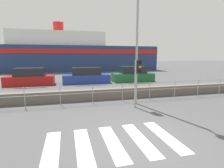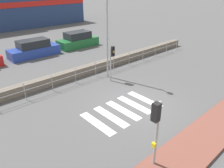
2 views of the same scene
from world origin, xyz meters
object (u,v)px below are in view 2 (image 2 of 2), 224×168
traffic_light_near (156,122)px  parked_car_blue (34,49)px  streetlamp (109,21)px  parked_car_green (78,40)px  traffic_light_far (112,56)px

traffic_light_near → parked_car_blue: size_ratio=0.62×
traffic_light_near → streetlamp: 8.84m
streetlamp → parked_car_blue: size_ratio=1.44×
streetlamp → parked_car_green: 9.53m
traffic_light_near → traffic_light_far: traffic_light_near is taller
streetlamp → parked_car_green: bearing=70.3°
streetlamp → traffic_light_near: bearing=-120.7°
traffic_light_far → parked_car_blue: (-1.65, 8.93, -1.14)m
traffic_light_near → streetlamp: size_ratio=0.43×
traffic_light_near → traffic_light_far: 8.08m
parked_car_blue → traffic_light_far: bearing=-79.5°
traffic_light_near → streetlamp: bearing=59.3°
traffic_light_near → parked_car_green: size_ratio=0.65×
streetlamp → parked_car_green: streetlamp is taller
parked_car_blue → parked_car_green: parked_car_green is taller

